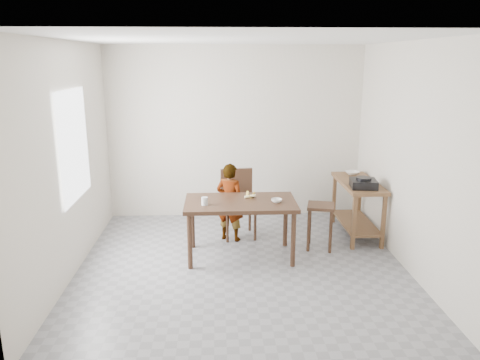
{
  "coord_description": "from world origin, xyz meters",
  "views": [
    {
      "loc": [
        -0.28,
        -5.33,
        2.5
      ],
      "look_at": [
        0.0,
        0.4,
        1.0
      ],
      "focal_mm": 35.0,
      "sensor_mm": 36.0,
      "label": 1
    }
  ],
  "objects_px": {
    "dining_table": "(240,229)",
    "dining_chair": "(239,205)",
    "prep_counter": "(357,208)",
    "stool": "(320,226)",
    "child": "(230,202)"
  },
  "relations": [
    {
      "from": "child",
      "to": "dining_chair",
      "type": "relative_size",
      "value": 1.16
    },
    {
      "from": "dining_table",
      "to": "prep_counter",
      "type": "xyz_separation_m",
      "value": [
        1.72,
        0.7,
        0.03
      ]
    },
    {
      "from": "dining_chair",
      "to": "stool",
      "type": "bearing_deg",
      "value": -31.68
    },
    {
      "from": "prep_counter",
      "to": "stool",
      "type": "relative_size",
      "value": 1.95
    },
    {
      "from": "dining_table",
      "to": "stool",
      "type": "xyz_separation_m",
      "value": [
        1.08,
        0.23,
        -0.07
      ]
    },
    {
      "from": "prep_counter",
      "to": "dining_chair",
      "type": "xyz_separation_m",
      "value": [
        -1.71,
        0.02,
        0.08
      ]
    },
    {
      "from": "stool",
      "to": "dining_chair",
      "type": "bearing_deg",
      "value": 155.49
    },
    {
      "from": "child",
      "to": "stool",
      "type": "xyz_separation_m",
      "value": [
        1.2,
        -0.36,
        -0.25
      ]
    },
    {
      "from": "dining_table",
      "to": "child",
      "type": "distance_m",
      "value": 0.63
    },
    {
      "from": "child",
      "to": "dining_chair",
      "type": "height_order",
      "value": "child"
    },
    {
      "from": "dining_table",
      "to": "dining_chair",
      "type": "xyz_separation_m",
      "value": [
        0.01,
        0.72,
        0.1
      ]
    },
    {
      "from": "dining_table",
      "to": "stool",
      "type": "height_order",
      "value": "dining_table"
    },
    {
      "from": "child",
      "to": "stool",
      "type": "distance_m",
      "value": 1.28
    },
    {
      "from": "child",
      "to": "dining_chair",
      "type": "bearing_deg",
      "value": -111.47
    },
    {
      "from": "dining_table",
      "to": "prep_counter",
      "type": "bearing_deg",
      "value": 22.15
    }
  ]
}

